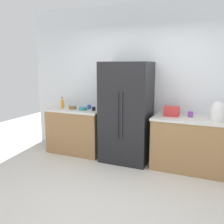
# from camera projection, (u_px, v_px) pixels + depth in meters

# --- Properties ---
(ground_plane) EXTENTS (9.82, 9.82, 0.00)m
(ground_plane) POSITION_uv_depth(u_px,v_px,m) (106.00, 197.00, 3.39)
(ground_plane) COLOR beige
(kitchen_back_panel) EXTENTS (4.91, 0.10, 2.90)m
(kitchen_back_panel) POSITION_uv_depth(u_px,v_px,m) (144.00, 82.00, 4.69)
(kitchen_back_panel) COLOR silver
(kitchen_back_panel) RESTS_ON ground_plane
(counter_left) EXTENTS (1.16, 0.61, 0.90)m
(counter_left) POSITION_uv_depth(u_px,v_px,m) (77.00, 131.00, 5.07)
(counter_left) COLOR #9E7247
(counter_left) RESTS_ON ground_plane
(counter_right) EXTENTS (1.45, 0.61, 0.90)m
(counter_right) POSITION_uv_depth(u_px,v_px,m) (195.00, 145.00, 4.16)
(counter_right) COLOR #9E7247
(counter_right) RESTS_ON ground_plane
(refrigerator) EXTENTS (0.87, 0.65, 1.83)m
(refrigerator) POSITION_uv_depth(u_px,v_px,m) (126.00, 113.00, 4.53)
(refrigerator) COLOR black
(refrigerator) RESTS_ON ground_plane
(toaster) EXTENTS (0.26, 0.14, 0.17)m
(toaster) POSITION_uv_depth(u_px,v_px,m) (172.00, 111.00, 4.27)
(toaster) COLOR red
(toaster) RESTS_ON counter_right
(rice_cooker) EXTENTS (0.23, 0.23, 0.31)m
(rice_cooker) POSITION_uv_depth(u_px,v_px,m) (218.00, 111.00, 3.92)
(rice_cooker) COLOR white
(rice_cooker) RESTS_ON counter_right
(bottle_a) EXTENTS (0.06, 0.06, 0.23)m
(bottle_a) POSITION_uv_depth(u_px,v_px,m) (62.00, 104.00, 5.07)
(bottle_a) COLOR orange
(bottle_a) RESTS_ON counter_left
(cup_a) EXTENTS (0.07, 0.07, 0.08)m
(cup_a) POSITION_uv_depth(u_px,v_px,m) (68.00, 105.00, 5.23)
(cup_a) COLOR white
(cup_a) RESTS_ON counter_left
(cup_b) EXTENTS (0.09, 0.09, 0.09)m
(cup_b) POSITION_uv_depth(u_px,v_px,m) (190.00, 114.00, 4.21)
(cup_b) COLOR purple
(cup_b) RESTS_ON counter_right
(cup_c) EXTENTS (0.08, 0.08, 0.08)m
(cup_c) POSITION_uv_depth(u_px,v_px,m) (89.00, 107.00, 5.00)
(cup_c) COLOR blue
(cup_c) RESTS_ON counter_left
(cup_d) EXTENTS (0.07, 0.07, 0.07)m
(cup_d) POSITION_uv_depth(u_px,v_px,m) (94.00, 109.00, 4.81)
(cup_d) COLOR black
(cup_d) RESTS_ON counter_left
(bowl_a) EXTENTS (0.15, 0.15, 0.06)m
(bowl_a) POSITION_uv_depth(u_px,v_px,m) (73.00, 108.00, 4.97)
(bowl_a) COLOR brown
(bowl_a) RESTS_ON counter_left
(bowl_b) EXTENTS (0.16, 0.16, 0.06)m
(bowl_b) POSITION_uv_depth(u_px,v_px,m) (83.00, 109.00, 4.86)
(bowl_b) COLOR teal
(bowl_b) RESTS_ON counter_left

